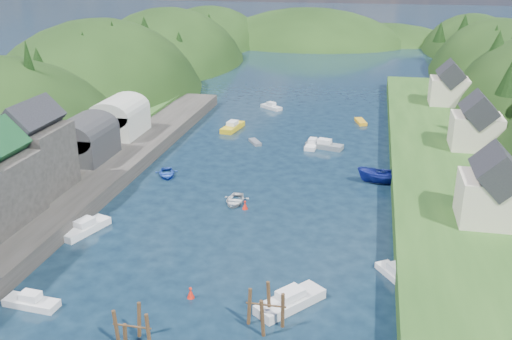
% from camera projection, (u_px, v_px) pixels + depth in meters
% --- Properties ---
extents(ground, '(600.00, 600.00, 0.00)m').
position_uv_depth(ground, '(283.00, 146.00, 93.12)').
color(ground, black).
rests_on(ground, ground).
extents(hillside_left, '(44.00, 245.56, 52.00)m').
position_uv_depth(hillside_left, '(102.00, 133.00, 127.36)').
color(hillside_left, black).
rests_on(hillside_left, ground).
extents(far_hills, '(103.00, 68.00, 44.00)m').
position_uv_depth(far_hills, '(339.00, 71.00, 210.32)').
color(far_hills, black).
rests_on(far_hills, ground).
extents(hill_trees, '(89.30, 149.99, 12.41)m').
position_uv_depth(hill_trees, '(303.00, 62.00, 103.29)').
color(hill_trees, black).
rests_on(hill_trees, ground).
extents(quay_left, '(12.00, 110.00, 2.00)m').
position_uv_depth(quay_left, '(51.00, 201.00, 69.81)').
color(quay_left, '#2D2B28').
rests_on(quay_left, ground).
extents(terrace_left_grass, '(12.00, 110.00, 2.50)m').
position_uv_depth(terrace_left_grass, '(0.00, 195.00, 71.05)').
color(terrace_left_grass, '#234719').
rests_on(terrace_left_grass, ground).
extents(boat_sheds, '(7.00, 21.00, 7.50)m').
position_uv_depth(boat_sheds, '(102.00, 125.00, 86.09)').
color(boat_sheds, '#2D2D30').
rests_on(boat_sheds, quay_left).
extents(terrace_right, '(16.00, 120.00, 2.40)m').
position_uv_depth(terrace_right, '(450.00, 172.00, 78.81)').
color(terrace_right, '#234719').
rests_on(terrace_right, ground).
extents(right_bank_cottages, '(9.00, 59.24, 8.41)m').
position_uv_depth(right_bank_cottages, '(469.00, 124.00, 84.23)').
color(right_bank_cottages, beige).
rests_on(right_bank_cottages, terrace_right).
extents(piling_cluster_near, '(3.23, 3.01, 3.73)m').
position_uv_depth(piling_cluster_near, '(133.00, 332.00, 45.11)').
color(piling_cluster_near, '#382314').
rests_on(piling_cluster_near, ground).
extents(piling_cluster_far, '(3.42, 3.17, 3.95)m').
position_uv_depth(piling_cluster_far, '(266.00, 311.00, 47.62)').
color(piling_cluster_far, '#382314').
rests_on(piling_cluster_far, ground).
extents(channel_buoy_near, '(0.70, 0.70, 1.10)m').
position_uv_depth(channel_buoy_near, '(191.00, 293.00, 51.82)').
color(channel_buoy_near, '#B81B0E').
rests_on(channel_buoy_near, ground).
extents(channel_buoy_far, '(0.70, 0.70, 1.10)m').
position_uv_depth(channel_buoy_far, '(245.00, 205.00, 69.98)').
color(channel_buoy_far, '#B81B0E').
rests_on(channel_buoy_far, ground).
extents(moored_boats, '(37.87, 91.56, 2.37)m').
position_uv_depth(moored_boats, '(245.00, 205.00, 69.76)').
color(moored_boats, gold).
rests_on(moored_boats, ground).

